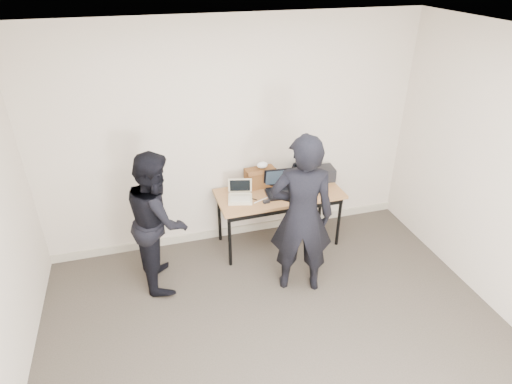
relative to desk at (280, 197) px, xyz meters
name	(u,v)px	position (x,y,z in m)	size (l,w,h in m)	color
room	(304,251)	(-0.48, -1.89, 0.69)	(4.60, 4.60, 2.80)	#3F3830
desk	(280,197)	(0.00, 0.00, 0.00)	(1.51, 0.68, 0.72)	#9B683B
laptop_beige	(240,196)	(-0.49, 0.00, 0.10)	(0.33, 0.33, 0.22)	beige
laptop_center	(280,188)	(0.01, 0.02, 0.12)	(0.38, 0.36, 0.27)	black
laptop_right	(308,176)	(0.43, 0.20, 0.12)	(0.48, 0.47, 0.27)	black
leather_satchel	(260,177)	(-0.18, 0.23, 0.19)	(0.37, 0.21, 0.25)	brown
tissue	(262,165)	(-0.15, 0.23, 0.34)	(0.13, 0.10, 0.08)	white
equipment_box	(322,174)	(0.63, 0.19, 0.14)	(0.28, 0.24, 0.16)	black
power_brick	(266,202)	(-0.22, -0.17, 0.07)	(0.07, 0.05, 0.03)	black
cables	(283,192)	(0.05, 0.00, 0.06)	(1.15, 0.41, 0.01)	black
person_typist	(302,216)	(-0.04, -0.80, 0.23)	(0.65, 0.43, 1.79)	black
person_observer	(158,220)	(-1.45, -0.28, 0.11)	(0.75, 0.59, 1.55)	black
baseboard	(235,230)	(-0.48, 0.34, -0.61)	(4.50, 0.03, 0.10)	#AEA590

